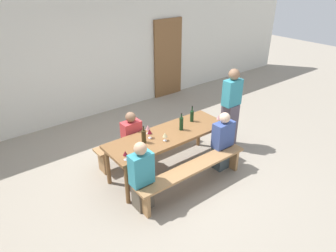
% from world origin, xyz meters
% --- Properties ---
extents(ground_plane, '(24.00, 24.00, 0.00)m').
position_xyz_m(ground_plane, '(0.00, 0.00, 0.00)').
color(ground_plane, gray).
extents(back_wall, '(14.00, 0.20, 3.20)m').
position_xyz_m(back_wall, '(0.00, 3.07, 1.60)').
color(back_wall, silver).
rests_on(back_wall, ground).
extents(wooden_door, '(0.90, 0.06, 2.10)m').
position_xyz_m(wooden_door, '(2.27, 2.93, 1.05)').
color(wooden_door, brown).
rests_on(wooden_door, ground).
extents(tasting_table, '(2.21, 0.73, 0.75)m').
position_xyz_m(tasting_table, '(0.00, 0.00, 0.67)').
color(tasting_table, brown).
rests_on(tasting_table, ground).
extents(bench_near, '(2.11, 0.30, 0.45)m').
position_xyz_m(bench_near, '(0.00, -0.67, 0.36)').
color(bench_near, '#9E7247').
rests_on(bench_near, ground).
extents(bench_far, '(2.11, 0.30, 0.45)m').
position_xyz_m(bench_far, '(0.00, 0.67, 0.36)').
color(bench_far, '#9E7247').
rests_on(bench_far, ground).
extents(wine_bottle_0, '(0.07, 0.07, 0.31)m').
position_xyz_m(wine_bottle_0, '(0.64, 0.11, 0.86)').
color(wine_bottle_0, '#143319').
rests_on(wine_bottle_0, tasting_table).
extents(wine_bottle_1, '(0.07, 0.07, 0.32)m').
position_xyz_m(wine_bottle_1, '(0.27, -0.03, 0.88)').
color(wine_bottle_1, '#143319').
rests_on(wine_bottle_1, tasting_table).
extents(wine_bottle_2, '(0.07, 0.07, 0.30)m').
position_xyz_m(wine_bottle_2, '(-0.48, 0.01, 0.86)').
color(wine_bottle_2, '#332814').
rests_on(wine_bottle_2, tasting_table).
extents(wine_glass_0, '(0.08, 0.08, 0.15)m').
position_xyz_m(wine_glass_0, '(-0.18, -0.15, 0.86)').
color(wine_glass_0, silver).
rests_on(wine_glass_0, tasting_table).
extents(wine_glass_1, '(0.07, 0.07, 0.17)m').
position_xyz_m(wine_glass_1, '(-0.27, 0.22, 0.87)').
color(wine_glass_1, silver).
rests_on(wine_glass_1, tasting_table).
extents(wine_glass_2, '(0.08, 0.08, 0.16)m').
position_xyz_m(wine_glass_2, '(0.96, -0.26, 0.87)').
color(wine_glass_2, silver).
rests_on(wine_glass_2, tasting_table).
extents(wine_glass_3, '(0.07, 0.07, 0.15)m').
position_xyz_m(wine_glass_3, '(-0.98, -0.24, 0.86)').
color(wine_glass_3, silver).
rests_on(wine_glass_3, tasting_table).
extents(wine_glass_4, '(0.08, 0.08, 0.17)m').
position_xyz_m(wine_glass_4, '(-0.33, 0.07, 0.87)').
color(wine_glass_4, silver).
rests_on(wine_glass_4, tasting_table).
extents(seated_guest_near_0, '(0.34, 0.24, 1.14)m').
position_xyz_m(seated_guest_near_0, '(-0.89, -0.52, 0.54)').
color(seated_guest_near_0, brown).
rests_on(seated_guest_near_0, ground).
extents(seated_guest_near_1, '(0.39, 0.24, 1.10)m').
position_xyz_m(seated_guest_near_1, '(0.82, -0.52, 0.52)').
color(seated_guest_near_1, '#3D4B51').
rests_on(seated_guest_near_1, ground).
extents(seated_guest_far_0, '(0.34, 0.24, 1.08)m').
position_xyz_m(seated_guest_far_0, '(-0.42, 0.52, 0.51)').
color(seated_guest_far_0, '#2F383E').
rests_on(seated_guest_far_0, ground).
extents(standing_host, '(0.36, 0.24, 1.63)m').
position_xyz_m(standing_host, '(1.49, -0.07, 0.80)').
color(standing_host, '#564C59').
rests_on(standing_host, ground).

